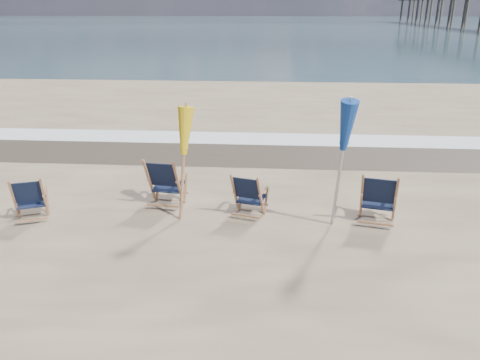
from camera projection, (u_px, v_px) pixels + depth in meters
The scene contains 9 objects.
ocean at pixel (274, 23), 126.14m from camera, with size 400.00×400.00×0.00m, color #334B55.
surf_foam at pixel (255, 138), 14.10m from camera, with size 200.00×1.40×0.01m, color silver.
wet_sand_strip at pixel (252, 153), 12.69m from camera, with size 200.00×2.60×0.00m, color #42362A.
beach_chair_0 at pixel (44, 198), 8.50m from camera, with size 0.58×0.65×0.90m, color black, non-canonical shape.
beach_chair_1 at pixel (178, 184), 8.95m from camera, with size 0.67×0.75×1.05m, color black, non-canonical shape.
beach_chair_2 at pixel (260, 197), 8.51m from camera, with size 0.58×0.65×0.90m, color black, non-canonical shape.
beach_chair_3 at pixel (395, 201), 8.18m from camera, with size 0.66×0.74×1.03m, color black, non-canonical shape.
umbrella_yellow at pixel (182, 137), 8.26m from camera, with size 0.30×0.30×2.06m.
umbrella_blue at pixel (343, 129), 7.67m from camera, with size 0.30×0.30×2.36m.
Camera 1 is at (0.56, -5.36, 3.69)m, focal length 35.00 mm.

